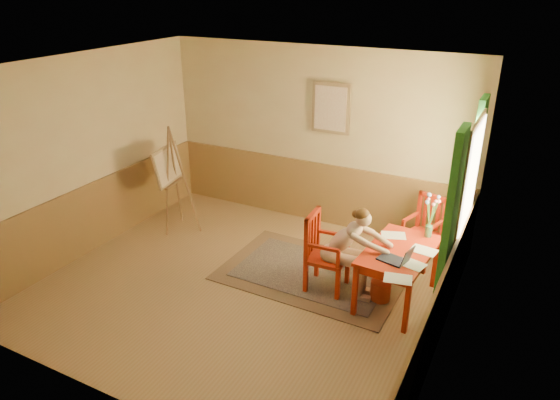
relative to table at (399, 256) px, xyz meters
The scene contains 14 objects.
room 2.08m from the table, 162.74° to the right, with size 5.04×4.54×2.84m.
wainscot 1.87m from the table, behind, with size 5.00×4.50×1.00m.
window 1.06m from the table, 42.67° to the left, with size 0.12×2.01×2.20m.
wall_portrait 2.61m from the table, 134.43° to the left, with size 0.60×0.05×0.76m.
rug 1.32m from the table, behind, with size 2.43×1.64×0.02m.
table is the anchor object (origin of this frame).
chair_left 0.93m from the table, behind, with size 0.50×0.48×1.04m.
chair_back 1.10m from the table, 86.51° to the left, with size 0.55×0.56×0.98m.
figure 0.61m from the table, 168.05° to the right, with size 0.89×0.39×1.20m.
laptop 0.34m from the table, 80.94° to the right, with size 0.41×0.30×0.22m.
papers 0.20m from the table, 48.26° to the right, with size 0.77×1.25×0.00m.
vase 0.65m from the table, 66.27° to the left, with size 0.19×0.28×0.55m.
wastebasket 0.53m from the table, 153.47° to the right, with size 0.25×0.25×0.27m, color #B84025.
easel 3.72m from the table, behind, with size 0.62×0.75×1.68m.
Camera 1 is at (3.03, -4.84, 3.71)m, focal length 32.87 mm.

